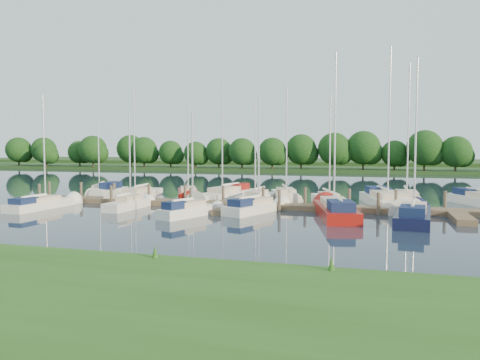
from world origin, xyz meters
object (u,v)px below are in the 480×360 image
(dock, at_px, (236,206))
(sailboat_s_2, at_px, (189,212))
(sailboat_n_0, at_px, (100,191))
(motorboat, at_px, (110,191))
(sailboat_n_5, at_px, (256,200))

(dock, relative_size, sailboat_s_2, 5.24)
(sailboat_n_0, bearing_deg, motorboat, 145.55)
(sailboat_n_0, distance_m, sailboat_n_5, 18.00)
(sailboat_n_5, relative_size, sailboat_s_2, 1.23)
(motorboat, relative_size, sailboat_n_5, 0.61)
(dock, relative_size, sailboat_n_0, 4.95)
(motorboat, distance_m, sailboat_n_5, 16.55)
(sailboat_n_5, distance_m, sailboat_s_2, 9.20)
(motorboat, bearing_deg, dock, 150.94)
(dock, distance_m, sailboat_n_0, 18.42)
(sailboat_n_0, relative_size, sailboat_s_2, 1.06)
(dock, relative_size, motorboat, 7.02)
(sailboat_s_2, bearing_deg, sailboat_n_0, 161.44)
(dock, distance_m, sailboat_s_2, 5.46)
(sailboat_n_0, xyz_separation_m, sailboat_s_2, (15.05, -12.34, 0.06))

